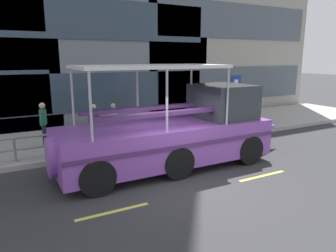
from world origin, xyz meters
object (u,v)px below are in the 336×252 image
parking_sign (235,92)px  pedestrian_near_bow (189,111)px  pedestrian_mid_right (94,119)px  duck_tour_boat (180,133)px  pedestrian_near_stern (43,120)px  pedestrian_mid_left (114,117)px

parking_sign → pedestrian_near_bow: (-2.57, 0.15, -0.77)m
parking_sign → pedestrian_mid_right: size_ratio=1.63×
parking_sign → duck_tour_boat: (-4.96, -3.09, -0.81)m
parking_sign → pedestrian_near_stern: (-8.78, 0.84, -0.71)m
pedestrian_mid_left → pedestrian_near_stern: bearing=178.5°
duck_tour_boat → pedestrian_mid_right: (-1.92, 3.63, 0.01)m
duck_tour_boat → pedestrian_near_bow: size_ratio=5.43×
parking_sign → pedestrian_mid_right: (-6.88, 0.54, -0.80)m
pedestrian_near_bow → pedestrian_mid_right: 4.32m
duck_tour_boat → pedestrian_mid_left: (-1.01, 3.86, -0.02)m
pedestrian_mid_left → pedestrian_mid_right: bearing=-165.6°
parking_sign → duck_tour_boat: size_ratio=0.29×
pedestrian_near_bow → pedestrian_mid_left: (-3.41, 0.63, -0.06)m
pedestrian_mid_left → pedestrian_mid_right: (-0.90, -0.23, 0.04)m
duck_tour_boat → parking_sign: bearing=31.9°
pedestrian_mid_right → pedestrian_near_stern: 1.93m
pedestrian_near_stern → parking_sign: bearing=-5.5°
pedestrian_mid_left → duck_tour_boat: bearing=-75.3°
pedestrian_mid_left → pedestrian_mid_right: pedestrian_mid_right is taller
pedestrian_mid_left → parking_sign: bearing=-7.4°
pedestrian_mid_left → pedestrian_near_stern: (-2.80, 0.07, 0.12)m
parking_sign → pedestrian_mid_right: parking_sign is taller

